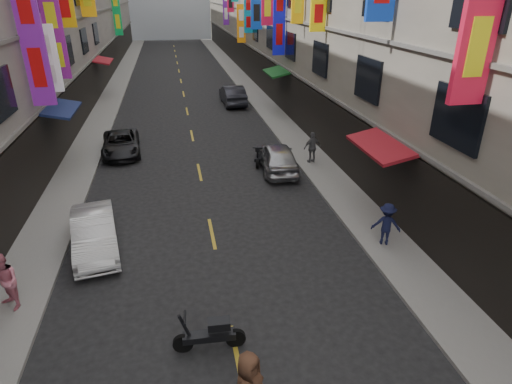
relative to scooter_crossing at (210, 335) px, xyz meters
name	(u,v)px	position (x,y,z in m)	size (l,w,h in m)	color
sidewalk_left	(112,96)	(-5.41, 29.57, -0.38)	(2.00, 90.00, 0.12)	slate
sidewalk_right	(251,90)	(6.59, 29.57, -0.38)	(2.00, 90.00, 0.12)	slate
street_awnings	(168,103)	(-0.67, 13.57, 2.56)	(13.99, 35.20, 0.41)	#16522B
lane_markings	(185,102)	(0.59, 26.57, -0.44)	(0.12, 80.20, 0.01)	gold
scooter_crossing	(210,335)	(0.00, 0.00, 0.00)	(1.80, 0.50, 1.14)	black
scooter_far_right	(258,155)	(3.68, 12.17, 0.00)	(0.72, 1.76, 1.14)	black
car_left_mid	(94,233)	(-3.41, 5.27, 0.21)	(1.38, 3.95, 1.30)	silver
car_left_far	(121,144)	(-3.36, 15.04, 0.14)	(1.94, 4.20, 1.17)	black
car_right_mid	(277,157)	(4.40, 11.08, 0.26)	(1.66, 4.13, 1.41)	#A4A5A9
car_right_far	(233,95)	(4.24, 25.07, 0.30)	(1.56, 4.48, 1.47)	#282830
pedestrian_lfar	(4,282)	(-5.30, 2.45, 0.53)	(0.83, 0.57, 1.71)	#DC748A
pedestrian_rnear	(386,224)	(6.39, 3.55, 0.44)	(0.99, 0.51, 1.53)	#121532
pedestrian_rfar	(312,147)	(6.34, 11.51, 0.48)	(0.94, 0.53, 1.60)	#58585A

